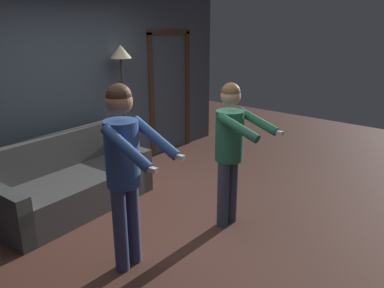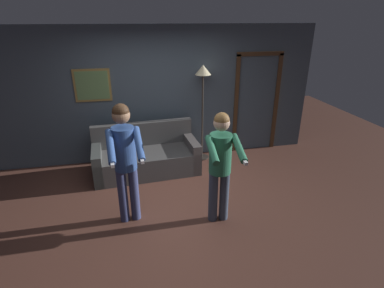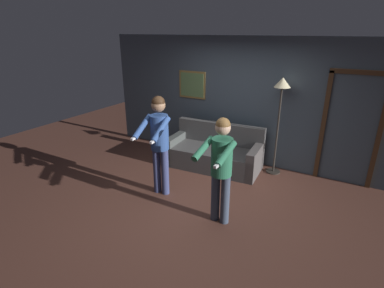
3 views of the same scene
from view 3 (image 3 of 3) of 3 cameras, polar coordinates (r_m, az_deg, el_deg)
name	(u,v)px [view 3 (image 3 of 3)]	position (r m, az deg, el deg)	size (l,w,h in m)	color
ground_plane	(196,198)	(5.21, 0.79, -10.27)	(12.00, 12.00, 0.00)	brown
back_wall_assembly	(242,101)	(6.37, 9.54, 7.99)	(6.40, 0.10, 2.60)	#465563
couch	(214,154)	(6.25, 4.27, -1.92)	(1.96, 0.98, 0.87)	#4B4A4A
torchiere_lamp	(281,97)	(5.82, 16.60, 8.62)	(0.30, 0.30, 1.90)	#332D28
person_standing_left	(159,137)	(4.95, -6.31, 1.35)	(0.47, 0.70, 1.73)	#3A4272
person_standing_right	(221,163)	(4.20, 5.54, -3.55)	(0.45, 0.69, 1.61)	#3D4A5F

